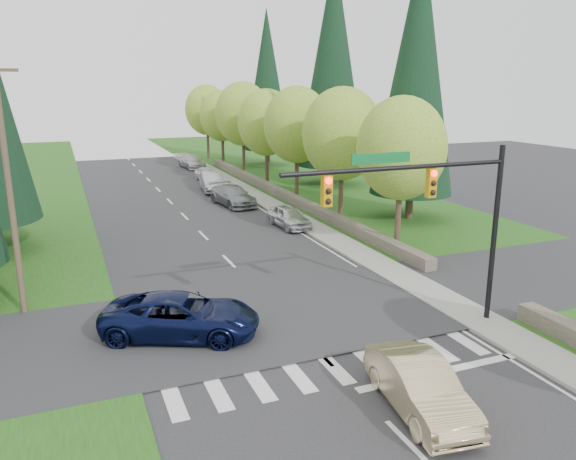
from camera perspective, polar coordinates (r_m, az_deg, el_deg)
ground at (r=16.30m, az=10.22°, el=-18.78°), size 120.00×120.00×0.00m
grass_east at (r=38.54m, az=10.90°, el=1.03°), size 14.00×110.00×0.06m
cross_street at (r=22.62m, az=-0.67°, el=-8.58°), size 120.00×8.00×0.10m
sidewalk_east at (r=37.43m, az=1.35°, el=0.95°), size 1.80×80.00×0.13m
curb_east at (r=37.11m, az=0.14°, el=0.83°), size 0.20×80.00×0.13m
stone_wall_north at (r=45.23m, az=-0.69°, el=3.72°), size 0.70×40.00×0.70m
traffic_signal at (r=20.23m, az=14.62°, el=2.95°), size 8.70×0.37×6.80m
utility_pole at (r=23.75m, az=-26.49°, el=3.95°), size 1.60×0.24×10.00m
decid_tree_0 at (r=30.58m, az=11.46°, el=8.12°), size 4.80×4.80×8.37m
decid_tree_1 at (r=36.63m, az=5.53°, el=9.68°), size 5.20×5.20×8.80m
decid_tree_2 at (r=42.85m, az=0.91°, el=10.63°), size 5.00×5.00×8.82m
decid_tree_3 at (r=49.41m, az=-2.20°, el=10.85°), size 5.00×5.00×8.55m
decid_tree_4 at (r=56.04m, az=-4.60°, el=11.67°), size 5.40×5.40×9.18m
decid_tree_5 at (r=62.71m, az=-6.74°, el=11.44°), size 4.80×4.80×8.30m
decid_tree_6 at (r=69.49m, az=-8.24°, el=11.97°), size 5.20×5.20×8.86m
conifer_e_a at (r=38.07m, az=12.94°, el=15.60°), size 5.44×5.44×17.80m
conifer_e_b at (r=50.70m, az=4.59°, el=16.71°), size 6.12×6.12×19.80m
conifer_e_c at (r=63.16m, az=-2.15°, el=14.96°), size 5.10×5.10×16.80m
sedan_champagne at (r=16.64m, az=13.24°, el=-15.20°), size 2.16×4.70×1.49m
suv_navy at (r=20.88m, az=-10.79°, el=-8.57°), size 6.21×4.70×1.57m
parked_car_a at (r=35.86m, az=0.10°, el=1.37°), size 1.87×4.14×1.38m
parked_car_b at (r=42.60m, az=-5.61°, el=3.50°), size 2.76×5.34×1.48m
parked_car_c at (r=48.47m, az=-7.71°, el=4.87°), size 2.25×5.05×1.61m
parked_car_d at (r=53.95m, az=-8.27°, el=5.66°), size 1.76×3.86×1.29m
parked_car_e at (r=62.36m, az=-9.73°, el=6.85°), size 2.42×5.00×1.40m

